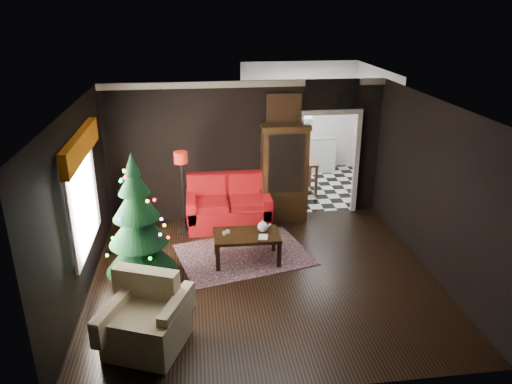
{
  "coord_description": "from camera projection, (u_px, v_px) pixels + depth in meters",
  "views": [
    {
      "loc": [
        -0.99,
        -6.79,
        4.2
      ],
      "look_at": [
        0.0,
        0.9,
        1.15
      ],
      "focal_mm": 34.15,
      "sensor_mm": 36.0,
      "label": 1
    }
  ],
  "objects": [
    {
      "name": "wall_front",
      "position": [
        297.0,
        287.0,
        5.11
      ],
      "size": [
        5.5,
        0.0,
        5.5
      ],
      "primitive_type": "plane",
      "rotation": [
        -1.57,
        0.0,
        0.0
      ],
      "color": "black",
      "rests_on": "ground"
    },
    {
      "name": "rug",
      "position": [
        244.0,
        255.0,
        8.63
      ],
      "size": [
        2.53,
        2.09,
        0.01
      ],
      "primitive_type": "cube",
      "rotation": [
        0.0,
        0.0,
        0.24
      ],
      "color": "#403138",
      "rests_on": "ground"
    },
    {
      "name": "cup_b",
      "position": [
        224.0,
        233.0,
        8.23
      ],
      "size": [
        0.08,
        0.08,
        0.05
      ],
      "primitive_type": "cylinder",
      "rotation": [
        0.0,
        0.0,
        -0.37
      ],
      "color": "white",
      "rests_on": "coffee_table"
    },
    {
      "name": "floor_lamp",
      "position": [
        183.0,
        193.0,
        9.17
      ],
      "size": [
        0.33,
        0.33,
        1.61
      ],
      "primitive_type": null,
      "rotation": [
        0.0,
        0.0,
        0.25
      ],
      "color": "black",
      "rests_on": "ground"
    },
    {
      "name": "wall_back",
      "position": [
        246.0,
        151.0,
        9.72
      ],
      "size": [
        5.5,
        0.0,
        5.5
      ],
      "primitive_type": "plane",
      "rotation": [
        1.57,
        0.0,
        0.0
      ],
      "color": "black",
      "rests_on": "ground"
    },
    {
      "name": "book",
      "position": [
        259.0,
        232.0,
        8.1
      ],
      "size": [
        0.15,
        0.05,
        0.2
      ],
      "primitive_type": "imported",
      "rotation": [
        0.0,
        0.0,
        -0.22
      ],
      "color": "tan",
      "rests_on": "coffee_table"
    },
    {
      "name": "wall_clock",
      "position": [
        344.0,
        101.0,
        9.55
      ],
      "size": [
        0.32,
        0.32,
        0.06
      ],
      "primitive_type": "cylinder",
      "color": "white",
      "rests_on": "wall_back"
    },
    {
      "name": "ceiling",
      "position": [
        264.0,
        107.0,
        6.9
      ],
      "size": [
        5.5,
        5.5,
        0.0
      ],
      "primitive_type": "plane",
      "rotation": [
        3.14,
        0.0,
        0.0
      ],
      "color": "white",
      "rests_on": "ground"
    },
    {
      "name": "kitchen_table",
      "position": [
        300.0,
        177.0,
        11.37
      ],
      "size": [
        0.7,
        0.7,
        0.75
      ],
      "primitive_type": null,
      "color": "brown",
      "rests_on": "ground"
    },
    {
      "name": "doorway",
      "position": [
        328.0,
        165.0,
        10.05
      ],
      "size": [
        1.1,
        0.1,
        2.1
      ],
      "primitive_type": null,
      "color": "white",
      "rests_on": "ground"
    },
    {
      "name": "armchair",
      "position": [
        146.0,
        316.0,
        6.19
      ],
      "size": [
        1.22,
        1.22,
        0.96
      ],
      "primitive_type": null,
      "rotation": [
        0.0,
        0.0,
        -0.39
      ],
      "color": "tan",
      "rests_on": "ground"
    },
    {
      "name": "left_window",
      "position": [
        82.0,
        199.0,
        7.26
      ],
      "size": [
        0.05,
        1.6,
        1.4
      ],
      "primitive_type": "cube",
      "color": "white",
      "rests_on": "wall_left"
    },
    {
      "name": "kitchen_floor",
      "position": [
        309.0,
        187.0,
        11.82
      ],
      "size": [
        3.0,
        3.0,
        0.0
      ],
      "primitive_type": "plane",
      "color": "silver",
      "rests_on": "ground"
    },
    {
      "name": "wall_right",
      "position": [
        434.0,
        190.0,
        7.74
      ],
      "size": [
        0.0,
        5.5,
        5.5
      ],
      "primitive_type": "plane",
      "rotation": [
        1.57,
        0.0,
        -1.57
      ],
      "color": "black",
      "rests_on": "ground"
    },
    {
      "name": "valance",
      "position": [
        80.0,
        146.0,
        6.97
      ],
      "size": [
        0.12,
        2.1,
        0.35
      ],
      "primitive_type": "cube",
      "color": "#6F3402",
      "rests_on": "wall_left"
    },
    {
      "name": "christmas_tree",
      "position": [
        137.0,
        222.0,
        7.43
      ],
      "size": [
        1.26,
        1.26,
        2.08
      ],
      "primitive_type": null,
      "rotation": [
        0.0,
        0.0,
        0.18
      ],
      "color": "black",
      "rests_on": "ground"
    },
    {
      "name": "kitchen_counter",
      "position": [
        299.0,
        154.0,
        12.76
      ],
      "size": [
        1.8,
        0.6,
        0.9
      ],
      "primitive_type": "cube",
      "color": "silver",
      "rests_on": "ground"
    },
    {
      "name": "coffee_table",
      "position": [
        247.0,
        247.0,
        8.35
      ],
      "size": [
        1.12,
        0.68,
        0.5
      ],
      "primitive_type": null,
      "rotation": [
        0.0,
        0.0,
        -0.02
      ],
      "color": "black",
      "rests_on": "rug"
    },
    {
      "name": "curio_cabinet",
      "position": [
        284.0,
        175.0,
        9.76
      ],
      "size": [
        0.9,
        0.45,
        1.9
      ],
      "primitive_type": null,
      "color": "black",
      "rests_on": "ground"
    },
    {
      "name": "wall_left",
      "position": [
        77.0,
        207.0,
        7.09
      ],
      "size": [
        0.0,
        5.5,
        5.5
      ],
      "primitive_type": "plane",
      "rotation": [
        1.57,
        0.0,
        1.57
      ],
      "color": "black",
      "rests_on": "ground"
    },
    {
      "name": "teapot",
      "position": [
        263.0,
        227.0,
        8.31
      ],
      "size": [
        0.24,
        0.24,
        0.19
      ],
      "primitive_type": null,
      "rotation": [
        0.0,
        0.0,
        0.2
      ],
      "color": "silver",
      "rests_on": "coffee_table"
    },
    {
      "name": "kitchen_window",
      "position": [
        299.0,
        105.0,
        12.54
      ],
      "size": [
        0.7,
        0.06,
        0.7
      ],
      "primitive_type": "cube",
      "color": "white",
      "rests_on": "ground"
    },
    {
      "name": "floor",
      "position": [
        263.0,
        278.0,
        7.92
      ],
      "size": [
        5.5,
        5.5,
        0.0
      ],
      "primitive_type": "plane",
      "color": "black",
      "rests_on": "ground"
    },
    {
      "name": "painting",
      "position": [
        284.0,
        109.0,
        9.46
      ],
      "size": [
        0.62,
        0.05,
        0.52
      ],
      "primitive_type": "cube",
      "color": "#AE8245",
      "rests_on": "wall_back"
    },
    {
      "name": "loveseat",
      "position": [
        228.0,
        202.0,
        9.59
      ],
      "size": [
        1.7,
        0.9,
        1.0
      ],
      "primitive_type": null,
      "color": "#930103",
      "rests_on": "ground"
    },
    {
      "name": "cup_a",
      "position": [
        228.0,
        232.0,
        8.28
      ],
      "size": [
        0.07,
        0.07,
        0.06
      ],
      "primitive_type": "cylinder",
      "rotation": [
        0.0,
        0.0,
        0.06
      ],
      "color": "silver",
      "rests_on": "coffee_table"
    }
  ]
}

